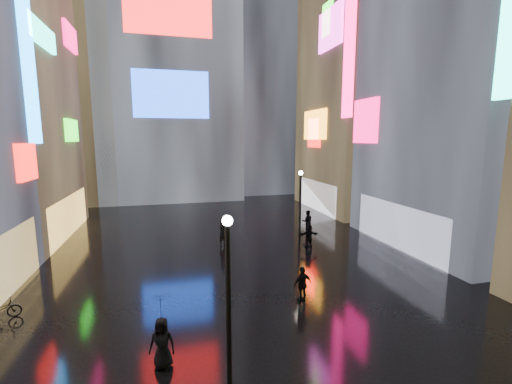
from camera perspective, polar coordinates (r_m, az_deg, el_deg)
name	(u,v)px	position (r m, az deg, el deg)	size (l,w,h in m)	color
ground	(227,247)	(23.56, -4.93, -9.15)	(140.00, 140.00, 0.00)	black
building_right_mid	(477,17)	(28.46, 32.93, 23.24)	(10.28, 13.70, 30.00)	black
building_right_far	(365,72)	(38.22, 17.63, 18.56)	(10.28, 12.00, 28.00)	black
tower_main	(168,26)	(48.09, -14.49, 25.19)	(16.00, 14.20, 42.00)	black
tower_flank_right	(258,68)	(50.69, 0.27, 19.93)	(12.00, 12.00, 34.00)	black
tower_flank_left	(71,88)	(45.67, -28.50, 15.03)	(10.00, 10.00, 26.00)	black
lamp_near	(228,293)	(10.14, -4.63, -16.45)	(0.30, 0.30, 5.20)	black
lamp_far	(300,204)	(22.99, 7.36, -2.06)	(0.30, 0.30, 5.20)	black
pedestrian_3	(302,284)	(16.04, 7.75, -14.98)	(0.95, 0.40, 1.62)	black
pedestrian_4	(162,343)	(12.27, -15.37, -23.11)	(0.82, 0.53, 1.68)	black
pedestrian_5	(309,236)	(23.57, 8.78, -7.21)	(1.46, 0.46, 1.57)	black
pedestrian_6	(223,233)	(23.62, -5.52, -6.78)	(0.67, 0.44, 1.84)	black
pedestrian_7	(307,222)	(27.05, 8.54, -4.89)	(0.86, 0.67, 1.78)	black
umbrella_2	(160,306)	(11.66, -15.64, -17.88)	(0.89, 0.91, 0.82)	black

